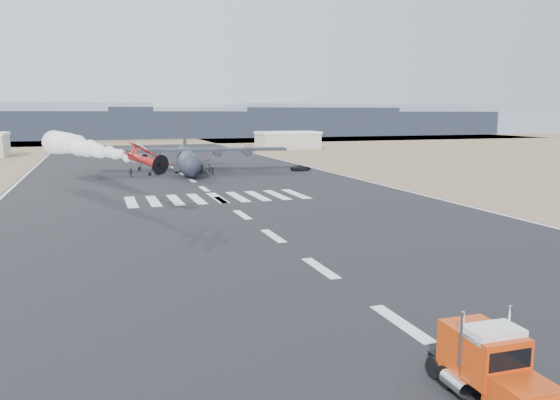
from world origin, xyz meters
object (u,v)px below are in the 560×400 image
transport_aircraft (187,157)px  crew_h (212,171)px  aerobatic_biplane (146,160)px  support_vehicle (301,168)px  crew_c (202,169)px  crew_d (131,172)px  hangar_right (288,140)px  crew_b (162,169)px  crew_f (156,171)px  semi_truck (490,365)px  crew_g (183,169)px  crew_a (210,168)px  crew_e (184,170)px

transport_aircraft → crew_h: transport_aircraft is taller
aerobatic_biplane → support_vehicle: bearing=34.3°
crew_c → crew_d: bearing=105.7°
hangar_right → support_vehicle: 71.80m
crew_b → crew_c: (7.79, -1.69, -0.04)m
transport_aircraft → crew_f: 9.75m
semi_truck → crew_g: 93.20m
support_vehicle → crew_b: 28.80m
hangar_right → semi_truck: 165.53m
crew_f → support_vehicle: bearing=-0.9°
crew_a → crew_f: 11.13m
crew_g → crew_b: bearing=-177.1°
support_vehicle → crew_f: 30.13m
transport_aircraft → crew_b: 6.78m
transport_aircraft → crew_c: size_ratio=22.91×
crew_d → crew_g: crew_g is taller
crew_e → crew_g: 2.74m
crew_e → crew_f: bearing=-51.1°
crew_c → crew_e: 3.91m
crew_h → crew_d: bearing=9.8°
transport_aircraft → crew_h: 9.92m
crew_b → crew_d: bearing=-2.7°
transport_aircraft → support_vehicle: bearing=-8.2°
semi_truck → crew_h: bearing=87.4°
crew_c → crew_f: (-9.29, -1.47, 0.04)m
aerobatic_biplane → semi_truck: bearing=-94.8°
semi_truck → crew_e: bearing=90.7°
aerobatic_biplane → crew_c: bearing=54.9°
crew_d → hangar_right: bearing=-79.4°
support_vehicle → crew_h: (-19.57, -2.80, 0.16)m
support_vehicle → crew_c: size_ratio=2.47×
crew_d → crew_g: (10.46, 3.18, 0.02)m
transport_aircraft → crew_d: (-11.79, -6.35, -2.23)m
crew_d → crew_g: size_ratio=0.98×
semi_truck → crew_b: (-2.80, 93.17, -0.67)m
crew_d → crew_c: bearing=-124.2°
crew_b → crew_e: bearing=116.2°
crew_g → semi_truck: bearing=-88.2°
aerobatic_biplane → crew_f: aerobatic_biplane is taller
support_vehicle → aerobatic_biplane: bearing=127.4°
crew_c → crew_h: (1.27, -4.13, -0.12)m
semi_truck → crew_f: bearing=94.2°
transport_aircraft → crew_g: size_ratio=24.27×
crew_h → hangar_right: bearing=-100.0°
crew_e → semi_truck: bearing=33.5°
crew_b → crew_a: bearing=142.6°
hangar_right → semi_truck: size_ratio=2.80×
crew_f → crew_a: bearing=8.7°
transport_aircraft → semi_truck: bearing=-84.8°
transport_aircraft → crew_a: 6.26m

